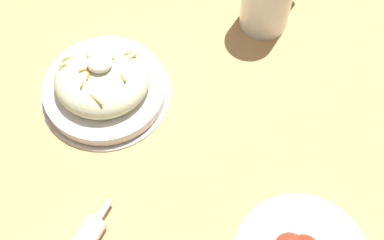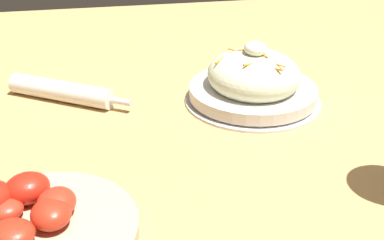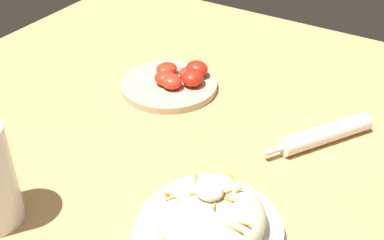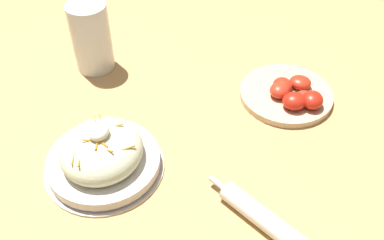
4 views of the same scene
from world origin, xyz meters
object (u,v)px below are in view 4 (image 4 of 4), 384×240
(tomato_plate, at_px, (289,94))
(beer_mug, at_px, (91,39))
(napkin_roll, at_px, (267,221))
(salad_plate, at_px, (103,155))

(tomato_plate, bearing_deg, beer_mug, 87.05)
(beer_mug, bearing_deg, napkin_roll, -129.03)
(beer_mug, distance_m, tomato_plate, 0.47)
(beer_mug, relative_size, tomato_plate, 0.80)
(beer_mug, height_order, napkin_roll, beer_mug)
(napkin_roll, relative_size, tomato_plate, 0.98)
(salad_plate, xyz_separation_m, beer_mug, (0.30, 0.14, 0.04))
(beer_mug, height_order, tomato_plate, beer_mug)
(beer_mug, xyz_separation_m, napkin_roll, (-0.36, -0.45, -0.06))
(salad_plate, bearing_deg, napkin_roll, -101.50)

